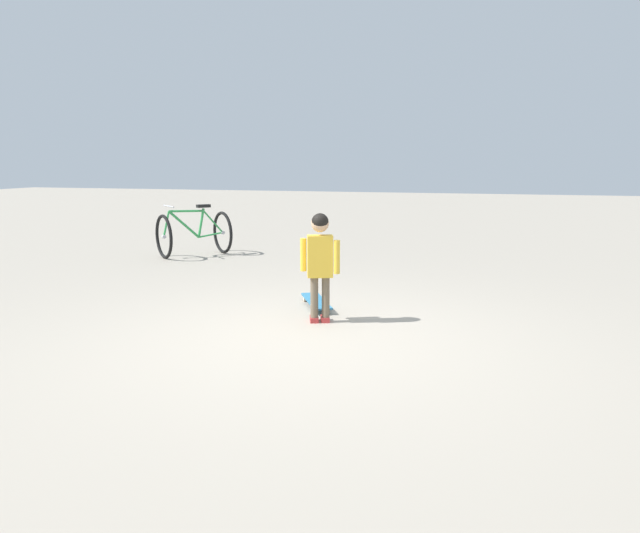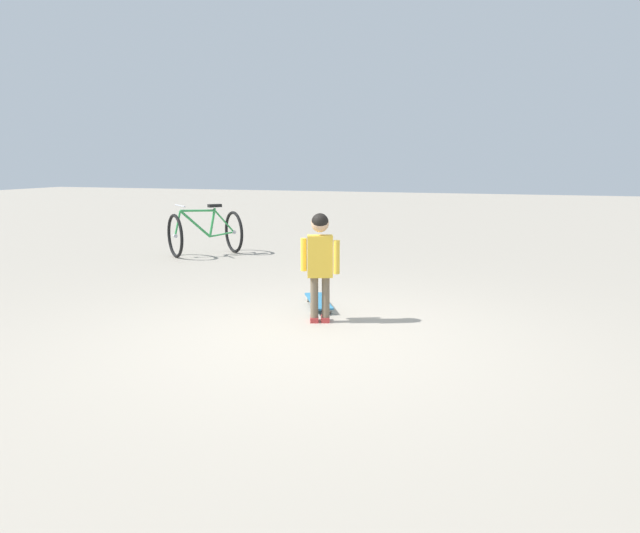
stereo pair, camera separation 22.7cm
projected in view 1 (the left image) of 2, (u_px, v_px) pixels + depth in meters
ground_plane at (306, 339)px, 5.22m from camera, size 50.00×50.00×0.00m
child_person at (320, 255)px, 5.67m from camera, size 0.24×0.41×1.06m
skateboard at (316, 301)px, 6.38m from camera, size 0.76×0.53×0.07m
bicycle_near at (194, 233)px, 9.77m from camera, size 1.28×1.23×0.85m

